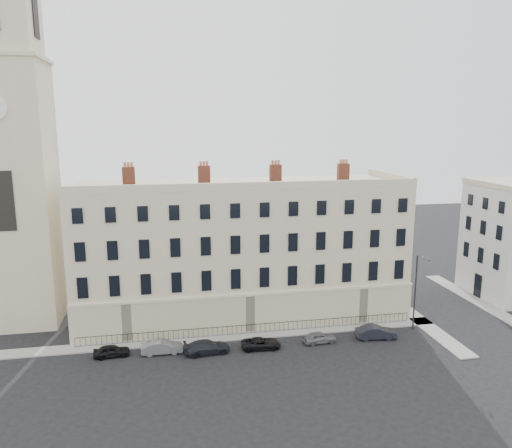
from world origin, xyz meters
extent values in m
plane|color=black|center=(0.00, 0.00, 0.00)|extent=(160.00, 160.00, 0.00)
cube|color=beige|center=(-6.00, 12.00, 7.50)|extent=(36.00, 12.00, 15.00)
cube|color=beige|center=(-6.00, 5.92, 2.00)|extent=(36.10, 0.18, 4.00)
cube|color=beige|center=(12.08, 12.00, 2.00)|extent=(0.18, 12.10, 4.00)
cube|color=beige|center=(-6.00, 6.15, 15.40)|extent=(36.00, 0.35, 0.80)
cube|color=beige|center=(11.85, 12.00, 15.40)|extent=(0.35, 12.00, 0.80)
cube|color=brown|center=(-18.00, 12.00, 16.00)|extent=(1.30, 0.70, 2.00)
cube|color=brown|center=(-10.00, 12.00, 16.00)|extent=(1.30, 0.70, 2.00)
cube|color=brown|center=(-2.00, 12.00, 16.00)|extent=(1.30, 0.70, 2.00)
cube|color=brown|center=(6.00, 12.00, 16.00)|extent=(1.30, 0.70, 2.00)
cube|color=beige|center=(-30.00, 14.00, 14.00)|extent=(8.00, 8.00, 28.00)
cube|color=gray|center=(-10.00, 5.00, 0.06)|extent=(48.00, 2.00, 0.12)
cube|color=gray|center=(13.00, 8.00, 0.06)|extent=(2.00, 24.00, 0.12)
cube|color=gray|center=(23.00, 10.00, 0.06)|extent=(2.00, 20.00, 0.12)
cube|color=black|center=(-6.00, 5.40, 1.02)|extent=(35.00, 0.04, 0.04)
cube|color=black|center=(-6.00, 5.40, 0.12)|extent=(35.00, 0.04, 0.04)
imported|color=black|center=(-19.80, 2.81, 0.57)|extent=(3.45, 1.62, 1.14)
imported|color=slate|center=(-15.13, 2.62, 0.64)|extent=(3.92, 1.37, 1.29)
imported|color=black|center=(-10.94, 1.82, 0.64)|extent=(4.53, 2.18, 1.27)
imported|color=black|center=(-5.67, 1.85, 0.54)|extent=(3.93, 1.96, 1.07)
imported|color=slate|center=(0.33, 2.02, 0.57)|extent=(3.44, 1.60, 1.14)
imported|color=black|center=(6.27, 1.90, 0.67)|extent=(4.23, 1.88, 1.35)
cylinder|color=#28282C|center=(11.22, 3.49, 4.05)|extent=(0.16, 0.16, 8.11)
cylinder|color=#28282C|center=(11.50, 2.84, 8.01)|extent=(0.70, 1.43, 0.10)
cube|color=#28282C|center=(11.79, 2.19, 7.95)|extent=(0.37, 0.54, 0.12)
camera|label=1|loc=(-14.65, -42.46, 21.55)|focal=35.00mm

